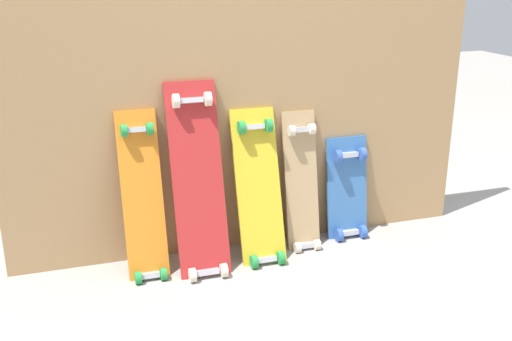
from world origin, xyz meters
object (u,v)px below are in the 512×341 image
Objects in this scene: skateboard_natural at (302,188)px; skateboard_red at (199,187)px; skateboard_orange at (143,203)px; skateboard_yellow at (259,193)px; skateboard_blue at (347,193)px.

skateboard_red is at bearing -172.80° from skateboard_natural.
skateboard_yellow is (0.55, -0.01, -0.01)m from skateboard_orange.
skateboard_blue is (1.06, 0.07, -0.10)m from skateboard_orange.
skateboard_red is 1.57× the size of skateboard_blue.
skateboard_natural is at bearing 11.79° from skateboard_yellow.
skateboard_yellow is at bearing -1.30° from skateboard_orange.
skateboard_natural is (0.54, 0.07, -0.09)m from skateboard_red.
skateboard_blue is at bearing 5.91° from skateboard_natural.
skateboard_natural is 1.28× the size of skateboard_blue.
skateboard_blue is (0.51, 0.08, -0.09)m from skateboard_yellow.
skateboard_orange is 1.07m from skateboard_blue.
skateboard_natural is at bearing -174.09° from skateboard_blue.
skateboard_red is at bearing -6.86° from skateboard_orange.
skateboard_blue is at bearing 3.54° from skateboard_orange.
skateboard_orange is at bearing 178.70° from skateboard_yellow.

